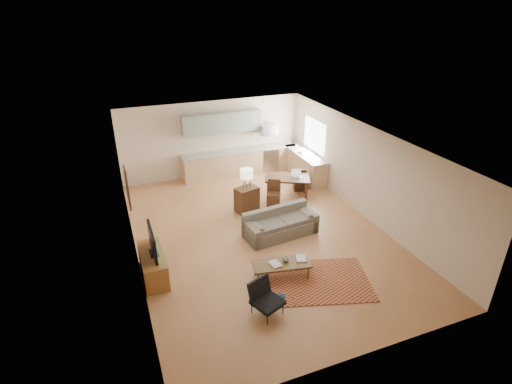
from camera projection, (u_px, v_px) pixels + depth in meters
name	position (u px, v px, depth m)	size (l,w,h in m)	color
room	(260.00, 190.00, 10.34)	(9.00, 9.00, 9.00)	#A36B41
kitchen_counter_back	(240.00, 162.00, 14.53)	(4.26, 0.64, 0.92)	tan
kitchen_counter_right	(305.00, 166.00, 14.20)	(0.64, 2.26, 0.92)	tan
kitchen_range	(268.00, 158.00, 14.89)	(0.62, 0.62, 0.90)	#A5A8AD
kitchen_microwave	(268.00, 130.00, 14.43)	(0.62, 0.40, 0.35)	#A5A8AD
upper_cabinets	(222.00, 123.00, 13.81)	(2.80, 0.34, 0.70)	gray
window_right	(314.00, 135.00, 13.83)	(0.02, 1.40, 1.05)	white
wall_art_left	(128.00, 188.00, 9.96)	(0.06, 0.42, 1.10)	brown
triptych	(210.00, 128.00, 13.88)	(1.70, 0.04, 0.50)	beige
rug	(318.00, 281.00, 9.11)	(2.33, 1.61, 0.02)	maroon
sofa	(281.00, 223.00, 10.75)	(2.06, 0.90, 0.72)	#635C4F
coffee_table	(281.00, 270.00, 9.15)	(1.33, 0.53, 0.40)	#4F3718
book_a	(271.00, 265.00, 8.97)	(0.24, 0.31, 0.03)	maroon
book_b	(296.00, 258.00, 9.22)	(0.32, 0.37, 0.02)	navy
vase	(286.00, 258.00, 9.09)	(0.19, 0.19, 0.16)	black
armchair	(268.00, 299.00, 8.02)	(0.63, 0.63, 0.72)	black
tv_credenza	(153.00, 265.00, 9.14)	(0.52, 1.35, 0.62)	brown
tv	(152.00, 242.00, 8.88)	(0.10, 1.04, 0.62)	black
console_table	(247.00, 199.00, 11.97)	(0.66, 0.44, 0.77)	#351E10
table_lamp	(247.00, 178.00, 11.66)	(0.38, 0.38, 0.62)	beige
dining_table	(287.00, 187.00, 12.84)	(1.39, 0.80, 0.71)	#351E10
dining_chair_near	(274.00, 193.00, 12.30)	(0.39, 0.41, 0.82)	#351E10
dining_chair_far	(299.00, 179.00, 13.34)	(0.38, 0.39, 0.79)	#351E10
laptop	(297.00, 174.00, 12.65)	(0.30, 0.22, 0.22)	#A5A8AD
soap_bottle	(297.00, 147.00, 14.37)	(0.10, 0.10, 0.19)	beige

